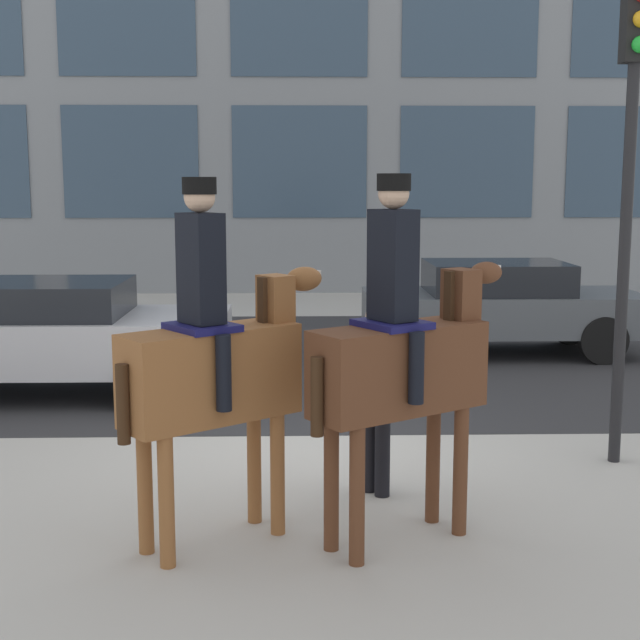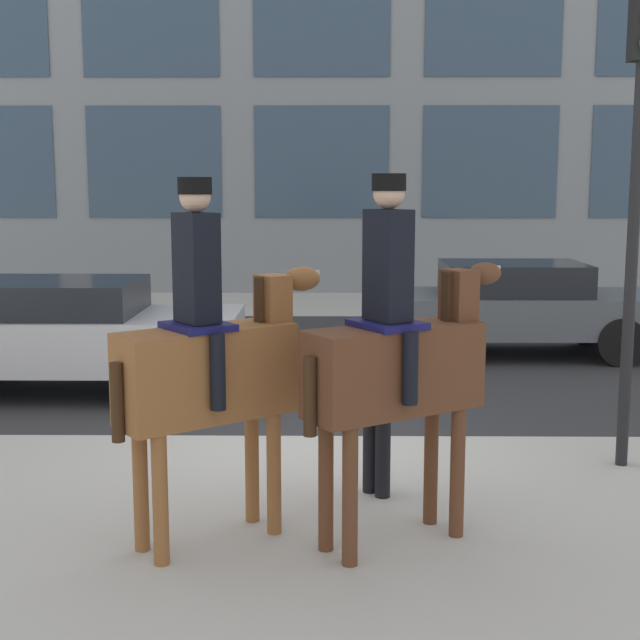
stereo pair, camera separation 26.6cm
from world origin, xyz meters
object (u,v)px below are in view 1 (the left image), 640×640
object	(u,v)px
street_car_near_lane	(42,334)
traffic_light	(630,150)
street_car_far_lane	(501,305)
pedestrian_bystander	(376,384)
mounted_horse_lead	(215,362)
mounted_horse_companion	(402,357)

from	to	relation	value
street_car_near_lane	traffic_light	bearing A→B (deg)	-25.00
street_car_near_lane	street_car_far_lane	world-z (taller)	street_car_far_lane
pedestrian_bystander	street_car_far_lane	xyz separation A→B (m)	(2.49, 6.28, -0.20)
pedestrian_bystander	street_car_near_lane	distance (m)	5.37
pedestrian_bystander	mounted_horse_lead	bearing A→B (deg)	-0.31
mounted_horse_lead	traffic_light	distance (m)	4.36
mounted_horse_lead	street_car_far_lane	xyz separation A→B (m)	(3.75, 7.27, -0.59)
traffic_light	street_car_far_lane	bearing A→B (deg)	88.69
mounted_horse_companion	traffic_light	distance (m)	3.31
pedestrian_bystander	street_car_near_lane	world-z (taller)	pedestrian_bystander
mounted_horse_lead	street_car_near_lane	xyz separation A→B (m)	(-2.59, 4.73, -0.58)
traffic_light	street_car_near_lane	bearing A→B (deg)	155.00
mounted_horse_companion	mounted_horse_lead	bearing A→B (deg)	146.32
mounted_horse_lead	pedestrian_bystander	distance (m)	1.65
street_car_near_lane	street_car_far_lane	xyz separation A→B (m)	(6.35, 2.54, -0.01)
mounted_horse_companion	street_car_near_lane	world-z (taller)	mounted_horse_companion
mounted_horse_companion	traffic_light	size ratio (longest dim) A/B	0.61
pedestrian_bystander	traffic_light	bearing A→B (deg)	160.97
pedestrian_bystander	street_car_near_lane	size ratio (longest dim) A/B	0.36
mounted_horse_companion	traffic_light	bearing A→B (deg)	6.06
street_car_far_lane	street_car_near_lane	bearing A→B (deg)	-158.19
pedestrian_bystander	street_car_far_lane	world-z (taller)	pedestrian_bystander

